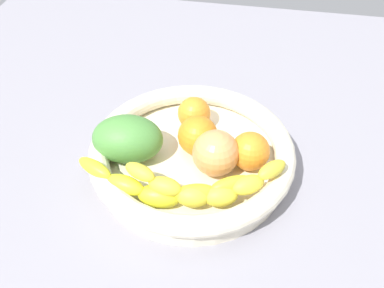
{
  "coord_description": "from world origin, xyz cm",
  "views": [
    {
      "loc": [
        -48.28,
        -8.88,
        55.17
      ],
      "look_at": [
        0.0,
        0.0,
        8.48
      ],
      "focal_mm": 40.65,
      "sensor_mm": 36.0,
      "label": 1
    }
  ],
  "objects_px": {
    "orange_front": "(198,136)",
    "peach_blush": "(216,153)",
    "mango_green": "(128,139)",
    "orange_mid_right": "(250,149)",
    "orange_mid_left": "(194,113)",
    "banana_draped_left": "(207,187)",
    "fruit_bowl": "(192,155)",
    "banana_draped_right": "(160,188)"
  },
  "relations": [
    {
      "from": "mango_green",
      "to": "fruit_bowl",
      "type": "bearing_deg",
      "value": -82.14
    },
    {
      "from": "orange_mid_left",
      "to": "mango_green",
      "type": "xyz_separation_m",
      "value": [
        -0.09,
        0.09,
        0.01
      ]
    },
    {
      "from": "orange_front",
      "to": "peach_blush",
      "type": "bearing_deg",
      "value": -137.83
    },
    {
      "from": "banana_draped_left",
      "to": "peach_blush",
      "type": "xyz_separation_m",
      "value": [
        0.07,
        -0.0,
        0.0
      ]
    },
    {
      "from": "banana_draped_left",
      "to": "orange_mid_right",
      "type": "relative_size",
      "value": 3.88
    },
    {
      "from": "banana_draped_right",
      "to": "mango_green",
      "type": "relative_size",
      "value": 2.39
    },
    {
      "from": "orange_front",
      "to": "orange_mid_left",
      "type": "height_order",
      "value": "orange_front"
    },
    {
      "from": "orange_mid_left",
      "to": "orange_mid_right",
      "type": "distance_m",
      "value": 0.13
    },
    {
      "from": "orange_mid_left",
      "to": "orange_mid_right",
      "type": "bearing_deg",
      "value": -125.84
    },
    {
      "from": "orange_mid_right",
      "to": "mango_green",
      "type": "distance_m",
      "value": 0.19
    },
    {
      "from": "orange_mid_left",
      "to": "orange_mid_right",
      "type": "xyz_separation_m",
      "value": [
        -0.07,
        -0.1,
        0.0
      ]
    },
    {
      "from": "orange_mid_left",
      "to": "orange_front",
      "type": "bearing_deg",
      "value": -164.15
    },
    {
      "from": "mango_green",
      "to": "orange_mid_right",
      "type": "bearing_deg",
      "value": -84.68
    },
    {
      "from": "banana_draped_right",
      "to": "orange_front",
      "type": "bearing_deg",
      "value": -17.8
    },
    {
      "from": "orange_front",
      "to": "mango_green",
      "type": "bearing_deg",
      "value": 106.87
    },
    {
      "from": "orange_mid_right",
      "to": "peach_blush",
      "type": "bearing_deg",
      "value": 114.53
    },
    {
      "from": "orange_front",
      "to": "peach_blush",
      "type": "distance_m",
      "value": 0.05
    },
    {
      "from": "banana_draped_right",
      "to": "orange_mid_left",
      "type": "xyz_separation_m",
      "value": [
        0.17,
        -0.02,
        0.0
      ]
    },
    {
      "from": "banana_draped_left",
      "to": "banana_draped_right",
      "type": "bearing_deg",
      "value": 96.82
    },
    {
      "from": "orange_front",
      "to": "banana_draped_right",
      "type": "bearing_deg",
      "value": 162.2
    },
    {
      "from": "mango_green",
      "to": "banana_draped_right",
      "type": "bearing_deg",
      "value": -138.2
    },
    {
      "from": "banana_draped_left",
      "to": "banana_draped_right",
      "type": "height_order",
      "value": "banana_draped_left"
    },
    {
      "from": "fruit_bowl",
      "to": "mango_green",
      "type": "relative_size",
      "value": 2.93
    },
    {
      "from": "fruit_bowl",
      "to": "banana_draped_left",
      "type": "bearing_deg",
      "value": -156.68
    },
    {
      "from": "banana_draped_left",
      "to": "banana_draped_right",
      "type": "distance_m",
      "value": 0.07
    },
    {
      "from": "banana_draped_right",
      "to": "orange_mid_right",
      "type": "relative_size",
      "value": 4.37
    },
    {
      "from": "banana_draped_left",
      "to": "mango_green",
      "type": "relative_size",
      "value": 2.12
    },
    {
      "from": "orange_front",
      "to": "peach_blush",
      "type": "height_order",
      "value": "peach_blush"
    },
    {
      "from": "peach_blush",
      "to": "orange_mid_left",
      "type": "bearing_deg",
      "value": 27.72
    },
    {
      "from": "fruit_bowl",
      "to": "banana_draped_right",
      "type": "xyz_separation_m",
      "value": [
        -0.09,
        0.03,
        0.02
      ]
    },
    {
      "from": "banana_draped_right",
      "to": "peach_blush",
      "type": "relative_size",
      "value": 3.7
    },
    {
      "from": "orange_front",
      "to": "orange_mid_left",
      "type": "bearing_deg",
      "value": 15.85
    },
    {
      "from": "peach_blush",
      "to": "fruit_bowl",
      "type": "bearing_deg",
      "value": 64.36
    },
    {
      "from": "banana_draped_left",
      "to": "orange_front",
      "type": "xyz_separation_m",
      "value": [
        0.1,
        0.03,
        0.0
      ]
    },
    {
      "from": "orange_mid_left",
      "to": "orange_mid_right",
      "type": "relative_size",
      "value": 0.92
    },
    {
      "from": "orange_mid_right",
      "to": "fruit_bowl",
      "type": "bearing_deg",
      "value": 92.51
    },
    {
      "from": "orange_front",
      "to": "peach_blush",
      "type": "xyz_separation_m",
      "value": [
        -0.04,
        -0.03,
        0.0
      ]
    },
    {
      "from": "banana_draped_right",
      "to": "peach_blush",
      "type": "height_order",
      "value": "peach_blush"
    },
    {
      "from": "banana_draped_right",
      "to": "orange_front",
      "type": "relative_size",
      "value": 4.12
    },
    {
      "from": "fruit_bowl",
      "to": "banana_draped_left",
      "type": "distance_m",
      "value": 0.1
    },
    {
      "from": "banana_draped_right",
      "to": "mango_green",
      "type": "height_order",
      "value": "mango_green"
    },
    {
      "from": "orange_mid_right",
      "to": "mango_green",
      "type": "xyz_separation_m",
      "value": [
        -0.02,
        0.19,
        0.01
      ]
    }
  ]
}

